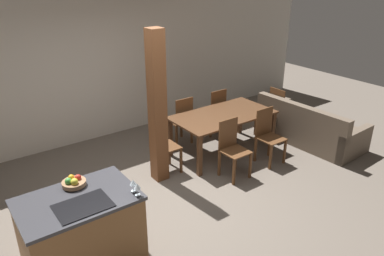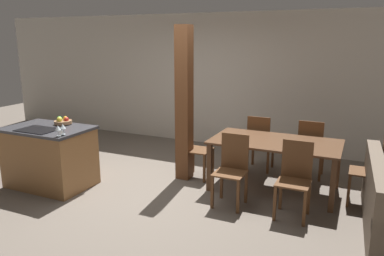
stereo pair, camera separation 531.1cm
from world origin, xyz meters
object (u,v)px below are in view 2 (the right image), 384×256
at_px(fruit_bowl, 63,121).
at_px(dining_chair_near_left, 232,168).
at_px(dining_chair_head_end, 194,147).
at_px(timber_post, 184,105).
at_px(kitchen_island, 50,157).
at_px(wine_glass_middle, 63,127).
at_px(wine_glass_near, 58,128).
at_px(dining_chair_foot_end, 372,170).
at_px(dining_chair_far_left, 260,142).
at_px(dining_chair_far_right, 310,148).
at_px(dining_table, 275,147).
at_px(dining_chair_near_right, 295,178).

bearing_deg(fruit_bowl, dining_chair_near_left, 5.89).
relative_size(dining_chair_head_end, timber_post, 0.40).
distance_m(kitchen_island, wine_glass_middle, 0.83).
xyz_separation_m(wine_glass_near, dining_chair_foot_end, (3.86, 1.59, -0.53)).
height_order(wine_glass_near, wine_glass_middle, same).
distance_m(dining_chair_head_end, timber_post, 0.72).
xyz_separation_m(wine_glass_middle, dining_chair_far_left, (2.16, 2.22, -0.53)).
height_order(fruit_bowl, wine_glass_near, wine_glass_near).
height_order(dining_chair_far_left, dining_chair_far_right, same).
relative_size(dining_chair_foot_end, timber_post, 0.40).
relative_size(wine_glass_near, dining_table, 0.08).
relative_size(wine_glass_near, dining_chair_foot_end, 0.15).
xyz_separation_m(kitchen_island, wine_glass_middle, (0.55, -0.25, 0.57)).
xyz_separation_m(kitchen_island, timber_post, (1.71, 1.14, 0.74)).
distance_m(dining_chair_near_left, timber_post, 1.36).
distance_m(dining_chair_far_right, timber_post, 2.12).
distance_m(dining_chair_far_left, dining_chair_foot_end, 1.85).
bearing_deg(dining_chair_near_left, wine_glass_near, -158.13).
height_order(kitchen_island, dining_chair_head_end, dining_chair_head_end).
bearing_deg(wine_glass_near, wine_glass_middle, 90.00).
bearing_deg(kitchen_island, dining_chair_near_left, 11.01).
relative_size(wine_glass_middle, dining_chair_near_left, 0.15).
bearing_deg(timber_post, kitchen_island, -146.32).
height_order(dining_table, dining_chair_near_left, dining_chair_near_left).
height_order(wine_glass_middle, dining_table, wine_glass_middle).
height_order(dining_chair_far_right, timber_post, timber_post).
distance_m(kitchen_island, wine_glass_near, 0.86).
bearing_deg(wine_glass_middle, wine_glass_near, -90.00).
distance_m(fruit_bowl, wine_glass_near, 0.77).
distance_m(kitchen_island, timber_post, 2.18).
height_order(kitchen_island, dining_table, kitchen_island).
xyz_separation_m(wine_glass_middle, timber_post, (1.16, 1.39, 0.17)).
distance_m(dining_chair_near_left, dining_chair_head_end, 1.14).
height_order(kitchen_island, timber_post, timber_post).
relative_size(wine_glass_near, dining_chair_far_left, 0.15).
relative_size(dining_chair_near_right, dining_chair_foot_end, 1.00).
bearing_deg(dining_table, dining_chair_foot_end, -0.00).
bearing_deg(kitchen_island, dining_chair_far_left, 36.08).
height_order(dining_chair_foot_end, timber_post, timber_post).
height_order(fruit_bowl, dining_chair_head_end, fruit_bowl).
bearing_deg(dining_chair_foot_end, wine_glass_near, -67.63).
bearing_deg(dining_chair_far_right, dining_chair_far_left, 0.00).
bearing_deg(dining_chair_near_left, dining_chair_near_right, 0.00).
height_order(dining_chair_near_left, dining_chair_near_right, same).
xyz_separation_m(wine_glass_middle, dining_chair_head_end, (1.28, 1.50, -0.53)).
bearing_deg(dining_chair_foot_end, dining_chair_near_left, -67.00).
xyz_separation_m(dining_chair_head_end, dining_chair_foot_end, (2.58, 0.00, 0.00)).
distance_m(dining_table, dining_chair_far_right, 0.85).
bearing_deg(dining_chair_far_left, dining_chair_head_end, 39.42).
height_order(wine_glass_near, dining_table, wine_glass_near).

